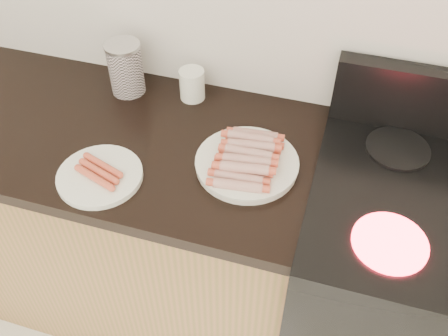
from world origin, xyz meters
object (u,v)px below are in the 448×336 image
(side_plate, at_px, (100,176))
(mug, at_px, (192,84))
(main_plate, at_px, (247,165))
(stove, at_px, (414,299))
(canister, at_px, (126,68))

(side_plate, bearing_deg, mug, 73.51)
(main_plate, bearing_deg, stove, 0.93)
(canister, xyz_separation_m, mug, (0.21, 0.03, -0.04))
(main_plate, height_order, mug, mug)
(stove, xyz_separation_m, mug, (-0.81, 0.24, 0.49))
(stove, bearing_deg, mug, 163.20)
(main_plate, height_order, side_plate, main_plate)
(main_plate, distance_m, side_plate, 0.40)
(stove, height_order, side_plate, side_plate)
(stove, height_order, main_plate, main_plate)
(stove, bearing_deg, main_plate, -179.07)
(stove, distance_m, canister, 1.17)
(stove, relative_size, mug, 9.18)
(side_plate, height_order, mug, mug)
(side_plate, relative_size, canister, 1.35)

